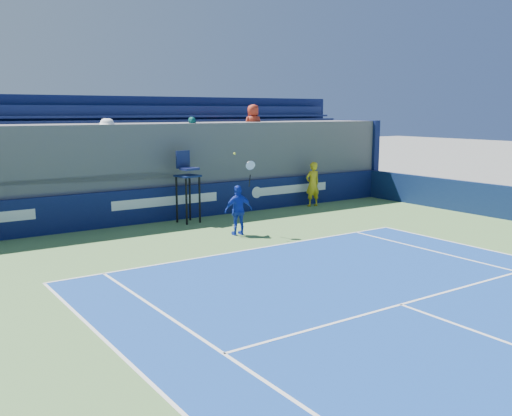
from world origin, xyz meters
TOP-DOWN VIEW (x-y plane):
  - ball_person at (6.24, 16.57)m, footprint 0.67×0.46m
  - back_hoarding at (0.00, 17.10)m, footprint 20.40×0.21m
  - umpire_chair at (0.50, 16.39)m, footprint 0.80×0.80m
  - tennis_player at (0.85, 13.69)m, footprint 0.96×0.56m
  - stadium_seating at (-0.01, 19.14)m, footprint 21.00×4.05m

SIDE VIEW (x-z plane):
  - back_hoarding at x=0.00m, z-range 0.00..1.20m
  - tennis_player at x=0.85m, z-range -0.49..2.08m
  - ball_person at x=6.24m, z-range 0.01..1.80m
  - umpire_chair at x=0.50m, z-range 0.29..2.77m
  - stadium_seating at x=-0.01m, z-range -0.36..4.04m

